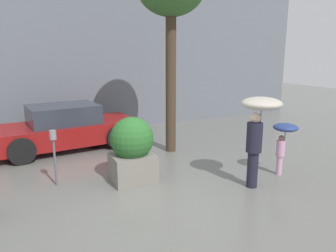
{
  "coord_description": "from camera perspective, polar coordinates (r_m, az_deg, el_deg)",
  "views": [
    {
      "loc": [
        -2.42,
        -5.53,
        2.85
      ],
      "look_at": [
        0.85,
        1.6,
        1.05
      ],
      "focal_mm": 35.0,
      "sensor_mm": 36.0,
      "label": 1
    }
  ],
  "objects": [
    {
      "name": "person_child",
      "position": [
        8.01,
        19.55,
        -1.51
      ],
      "size": [
        0.57,
        0.57,
        1.23
      ],
      "rotation": [
        0.0,
        0.0,
        -0.22
      ],
      "color": "#D199B7",
      "rests_on": "ground"
    },
    {
      "name": "person_adult",
      "position": [
        7.03,
        15.5,
        0.94
      ],
      "size": [
        0.84,
        0.84,
        1.93
      ],
      "rotation": [
        0.0,
        0.0,
        0.09
      ],
      "color": "#1E1E2D",
      "rests_on": "ground"
    },
    {
      "name": "planter_box",
      "position": [
        7.26,
        -6.26,
        -3.99
      ],
      "size": [
        0.95,
        0.95,
        1.46
      ],
      "color": "gray",
      "rests_on": "ground"
    },
    {
      "name": "parked_car_near",
      "position": [
        10.18,
        -17.6,
        -0.4
      ],
      "size": [
        4.44,
        2.33,
        1.31
      ],
      "rotation": [
        0.0,
        0.0,
        1.7
      ],
      "color": "maroon",
      "rests_on": "ground"
    },
    {
      "name": "parking_meter",
      "position": [
        7.35,
        -19.28,
        -3.32
      ],
      "size": [
        0.14,
        0.14,
        1.23
      ],
      "color": "#595B60",
      "rests_on": "ground"
    },
    {
      "name": "building_facade",
      "position": [
        12.27,
        -13.62,
        13.27
      ],
      "size": [
        18.0,
        0.3,
        6.0
      ],
      "color": "slate",
      "rests_on": "ground"
    },
    {
      "name": "ground_plane",
      "position": [
        6.67,
        -0.92,
        -12.35
      ],
      "size": [
        40.0,
        40.0,
        0.0
      ],
      "primitive_type": "plane",
      "color": "slate"
    }
  ]
}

